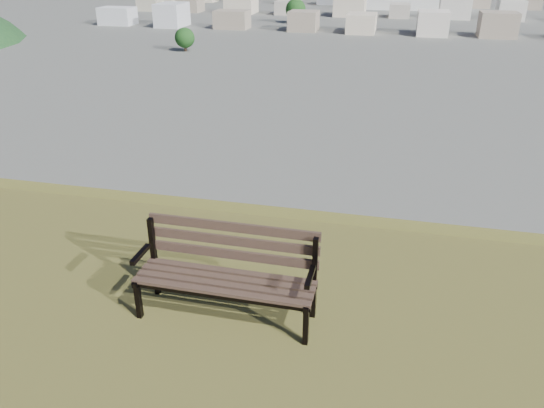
# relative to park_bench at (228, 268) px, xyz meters

# --- Properties ---
(park_bench) EXTENTS (1.74, 0.57, 0.91)m
(park_bench) POSITION_rel_park_bench_xyz_m (0.00, 0.00, 0.00)
(park_bench) COLOR #49362A
(park_bench) RESTS_ON hilltop_mesa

